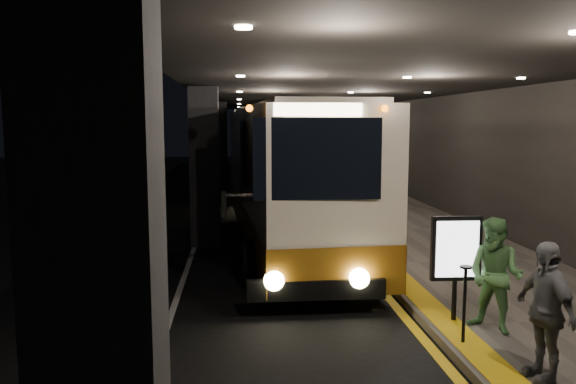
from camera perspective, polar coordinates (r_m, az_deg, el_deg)
name	(u,v)px	position (r m, az deg, el deg)	size (l,w,h in m)	color
ground	(266,283)	(12.25, -2.26, -9.21)	(90.00, 90.00, 0.00)	black
lane_line_white	(198,237)	(17.14, -9.13, -4.55)	(0.12, 50.00, 0.01)	silver
kerb_stripe_yellow	(334,235)	(17.34, 4.72, -4.34)	(0.18, 50.00, 0.01)	gold
sidewalk	(410,231)	(17.89, 12.33, -3.90)	(4.50, 50.00, 0.15)	#514C44
tactile_strip	(350,230)	(17.40, 6.35, -3.82)	(0.50, 50.00, 0.01)	gold
terminal_wall	(484,137)	(18.38, 19.32, 5.34)	(0.10, 50.00, 6.00)	black
support_columns	(205,167)	(15.82, -8.46, 2.53)	(0.80, 24.80, 4.40)	black
canopy	(341,83)	(17.06, 5.38, 10.97)	(9.00, 50.00, 0.40)	black
coach_main	(287,182)	(15.46, -0.11, 1.05)	(3.23, 12.20, 3.77)	beige
coach_second	(264,152)	(29.27, -2.41, 4.09)	(3.03, 12.66, 3.96)	beige
passenger_boarding	(390,236)	(12.75, 10.36, -4.41)	(0.56, 0.37, 1.54)	#AC5350
passenger_waiting_green	(495,275)	(9.46, 20.32, -7.95)	(0.88, 0.55, 1.82)	#4A7D45
passenger_waiting_grey	(545,311)	(8.02, 24.64, -10.90)	(1.06, 0.54, 1.81)	#515356
info_sign	(456,251)	(9.70, 16.71, -5.72)	(0.84, 0.14, 1.76)	black
stanchion_post	(464,305)	(8.92, 17.48, -10.91)	(0.05, 0.05, 1.17)	black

